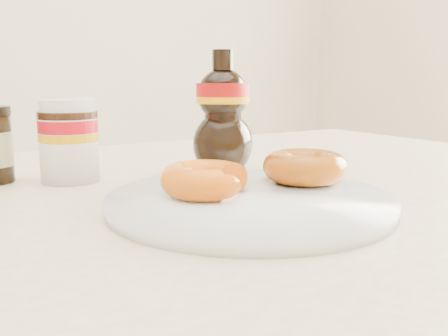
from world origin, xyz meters
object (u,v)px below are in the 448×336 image
plate (250,201)px  syrup_bottle (223,113)px  dining_table (171,263)px  donut_bitten (205,180)px  donut_whole (305,167)px  nutella_jar (69,138)px

plate → syrup_bottle: (0.08, 0.18, 0.08)m
dining_table → plate: plate is taller
donut_bitten → donut_whole: size_ratio=0.95×
donut_bitten → syrup_bottle: 0.21m
donut_bitten → donut_whole: (0.13, -0.00, 0.00)m
plate → syrup_bottle: bearing=66.0°
nutella_jar → dining_table: bearing=-62.1°
dining_table → donut_whole: size_ratio=14.32×
donut_whole → syrup_bottle: bearing=94.6°
donut_bitten → donut_whole: donut_whole is taller
dining_table → nutella_jar: 0.21m
dining_table → donut_bitten: bearing=-86.2°
plate → donut_whole: (0.09, 0.02, 0.02)m
plate → donut_whole: bearing=12.6°
nutella_jar → syrup_bottle: 0.21m
plate → syrup_bottle: syrup_bottle is taller
donut_bitten → dining_table: bearing=106.7°
donut_bitten → nutella_jar: (-0.08, 0.22, 0.03)m
dining_table → nutella_jar: nutella_jar is taller
nutella_jar → donut_bitten: bearing=-69.8°
plate → donut_whole: donut_whole is taller
donut_whole → donut_bitten: bearing=178.9°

